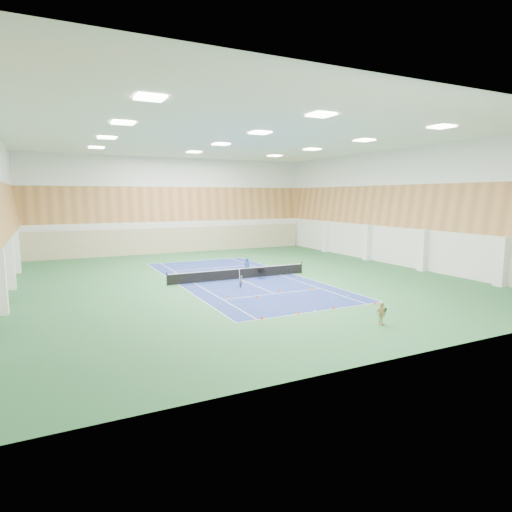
{
  "coord_description": "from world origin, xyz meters",
  "views": [
    {
      "loc": [
        -14.92,
        -33.65,
        7.21
      ],
      "look_at": [
        1.43,
        -0.4,
        2.0
      ],
      "focal_mm": 30.0,
      "sensor_mm": 36.0,
      "label": 1
    }
  ],
  "objects_px": {
    "child_court": "(242,282)",
    "child_apron": "(381,314)",
    "tennis_net": "(239,273)",
    "coach": "(247,267)",
    "ball_cart": "(261,274)"
  },
  "relations": [
    {
      "from": "tennis_net",
      "to": "ball_cart",
      "type": "xyz_separation_m",
      "value": [
        1.74,
        -0.83,
        -0.12
      ]
    },
    {
      "from": "child_court",
      "to": "child_apron",
      "type": "distance_m",
      "value": 12.89
    },
    {
      "from": "coach",
      "to": "ball_cart",
      "type": "relative_size",
      "value": 1.89
    },
    {
      "from": "tennis_net",
      "to": "ball_cart",
      "type": "bearing_deg",
      "value": -25.61
    },
    {
      "from": "child_court",
      "to": "tennis_net",
      "type": "bearing_deg",
      "value": 25.13
    },
    {
      "from": "tennis_net",
      "to": "child_court",
      "type": "bearing_deg",
      "value": -111.14
    },
    {
      "from": "tennis_net",
      "to": "child_apron",
      "type": "distance_m",
      "value": 15.91
    },
    {
      "from": "coach",
      "to": "child_court",
      "type": "height_order",
      "value": "coach"
    },
    {
      "from": "child_court",
      "to": "ball_cart",
      "type": "bearing_deg",
      "value": -4.62
    },
    {
      "from": "tennis_net",
      "to": "child_court",
      "type": "distance_m",
      "value": 3.52
    },
    {
      "from": "tennis_net",
      "to": "ball_cart",
      "type": "height_order",
      "value": "tennis_net"
    },
    {
      "from": "tennis_net",
      "to": "coach",
      "type": "height_order",
      "value": "coach"
    },
    {
      "from": "coach",
      "to": "child_court",
      "type": "relative_size",
      "value": 1.66
    },
    {
      "from": "tennis_net",
      "to": "coach",
      "type": "relative_size",
      "value": 7.93
    },
    {
      "from": "child_court",
      "to": "coach",
      "type": "bearing_deg",
      "value": 16.8
    }
  ]
}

